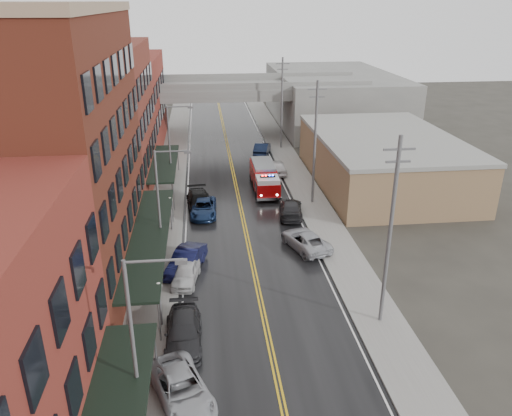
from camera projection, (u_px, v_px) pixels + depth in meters
road at (245, 227)px, 44.39m from camera, size 11.00×160.00×0.02m
sidewalk_left at (162, 230)px, 43.62m from camera, size 3.00×160.00×0.15m
sidewalk_right at (325, 223)px, 45.10m from camera, size 3.00×160.00×0.15m
curb_left at (181, 229)px, 43.79m from camera, size 0.30×160.00×0.15m
curb_right at (307, 224)px, 44.93m from camera, size 0.30×160.00×0.15m
brick_building_b at (54, 158)px, 33.16m from camera, size 9.00×20.00×18.00m
brick_building_c at (102, 121)px, 49.79m from camera, size 9.00×15.00×15.00m
brick_building_far at (126, 103)px, 66.42m from camera, size 9.00×20.00×12.00m
tan_building at (383, 161)px, 54.22m from camera, size 14.00×22.00×5.00m
right_far_block at (332, 98)px, 81.37m from camera, size 18.00×30.00×8.00m
awning_1 at (150, 235)px, 36.06m from camera, size 2.60×18.00×3.09m
awning_2 at (164, 163)px, 52.12m from camera, size 2.60×13.00×3.09m
globe_lamp_1 at (159, 294)px, 30.01m from camera, size 0.44×0.44×3.12m
globe_lamp_2 at (170, 206)px, 42.85m from camera, size 0.44×0.44×3.12m
street_lamp_0 at (138, 338)px, 21.55m from camera, size 2.64×0.22×9.00m
street_lamp_1 at (162, 201)px, 36.23m from camera, size 2.64×0.22×9.00m
street_lamp_2 at (172, 143)px, 50.91m from camera, size 2.64×0.22×9.00m
utility_pole_0 at (390, 231)px, 28.93m from camera, size 1.80×0.24×12.00m
utility_pole_1 at (315, 141)px, 47.28m from camera, size 1.80×0.24×12.00m
utility_pole_2 at (282, 102)px, 65.63m from camera, size 1.80×0.24×12.00m
overpass at (225, 96)px, 71.44m from camera, size 40.00×10.00×7.50m
fire_truck at (264, 177)px, 52.39m from camera, size 3.04×7.51×2.73m
parked_car_left_2 at (181, 388)px, 24.95m from camera, size 4.05×5.74×1.45m
parked_car_left_3 at (183, 332)px, 29.13m from camera, size 2.14×5.24×1.52m
parked_car_left_4 at (186, 273)px, 35.54m from camera, size 2.33×4.35×1.41m
parked_car_left_5 at (186, 261)px, 36.96m from camera, size 3.27×5.27×1.64m
parked_car_left_6 at (203, 208)px, 46.69m from camera, size 2.56×5.22×1.43m
parked_car_left_7 at (199, 201)px, 48.09m from camera, size 2.64×5.59×1.58m
parked_car_right_0 at (305, 240)px, 40.36m from camera, size 3.99×5.75×1.46m
parked_car_right_1 at (291, 209)px, 46.45m from camera, size 2.80×5.37×1.49m
parked_car_right_2 at (276, 167)px, 57.85m from camera, size 2.04×4.82×1.63m
parked_car_right_3 at (262, 149)px, 64.87m from camera, size 2.93×5.28×1.65m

